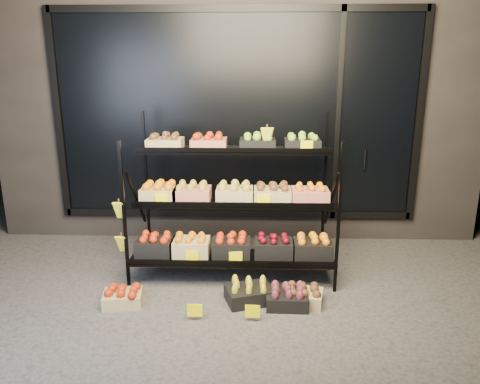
{
  "coord_description": "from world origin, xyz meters",
  "views": [
    {
      "loc": [
        0.23,
        -4.03,
        2.23
      ],
      "look_at": [
        0.08,
        0.55,
        0.91
      ],
      "focal_mm": 35.0,
      "sensor_mm": 36.0,
      "label": 1
    }
  ],
  "objects_px": {
    "floor_crate_left": "(122,296)",
    "floor_crate_midright": "(303,295)",
    "floor_crate_midleft": "(249,292)",
    "display_rack": "(232,202)"
  },
  "relations": [
    {
      "from": "floor_crate_left",
      "to": "floor_crate_midright",
      "type": "relative_size",
      "value": 0.95
    },
    {
      "from": "display_rack",
      "to": "floor_crate_midleft",
      "type": "xyz_separation_m",
      "value": [
        0.19,
        -0.65,
        -0.69
      ]
    },
    {
      "from": "floor_crate_left",
      "to": "floor_crate_midleft",
      "type": "relative_size",
      "value": 0.78
    },
    {
      "from": "floor_crate_left",
      "to": "display_rack",
      "type": "bearing_deg",
      "value": 28.14
    },
    {
      "from": "floor_crate_midleft",
      "to": "display_rack",
      "type": "bearing_deg",
      "value": 88.95
    },
    {
      "from": "display_rack",
      "to": "floor_crate_left",
      "type": "distance_m",
      "value": 1.42
    },
    {
      "from": "display_rack",
      "to": "floor_crate_left",
      "type": "height_order",
      "value": "display_rack"
    },
    {
      "from": "display_rack",
      "to": "floor_crate_midright",
      "type": "height_order",
      "value": "display_rack"
    },
    {
      "from": "display_rack",
      "to": "floor_crate_midleft",
      "type": "relative_size",
      "value": 4.4
    },
    {
      "from": "display_rack",
      "to": "floor_crate_midright",
      "type": "xyz_separation_m",
      "value": [
        0.7,
        -0.67,
        -0.7
      ]
    }
  ]
}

